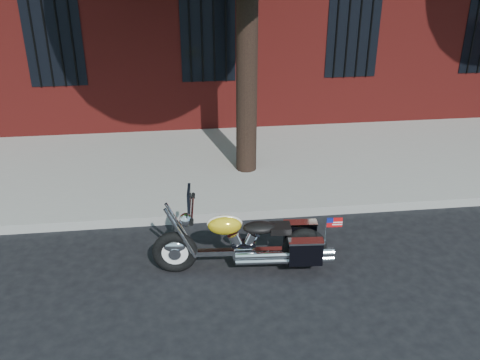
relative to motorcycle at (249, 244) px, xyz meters
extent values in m
plane|color=black|center=(-0.16, 0.01, -0.41)|extent=(120.00, 120.00, 0.00)
cube|color=gray|center=(-0.16, 1.39, -0.33)|extent=(40.00, 0.16, 0.15)
cube|color=gray|center=(-0.16, 3.27, -0.33)|extent=(40.00, 3.60, 0.15)
cube|color=black|center=(-0.16, 5.12, 1.79)|extent=(1.10, 0.14, 2.00)
cylinder|color=black|center=(-0.16, 5.04, 1.79)|extent=(0.04, 0.04, 2.00)
cylinder|color=black|center=(0.34, 2.91, 2.09)|extent=(0.36, 0.36, 5.00)
torus|color=black|center=(-0.96, 0.07, -0.10)|extent=(0.60, 0.17, 0.59)
torus|color=black|center=(0.72, -0.05, -0.10)|extent=(0.60, 0.17, 0.59)
cylinder|color=white|center=(-0.96, 0.07, -0.10)|extent=(0.45, 0.08, 0.44)
cylinder|color=white|center=(0.72, -0.05, -0.10)|extent=(0.45, 0.08, 0.44)
ellipsoid|color=white|center=(-0.96, 0.07, -0.02)|extent=(0.32, 0.14, 0.17)
ellipsoid|color=yellow|center=(0.72, -0.05, 0.00)|extent=(0.32, 0.15, 0.17)
cube|color=white|center=(-0.12, 0.01, -0.12)|extent=(1.33, 0.18, 0.07)
cylinder|color=white|center=(-0.08, 0.01, -0.14)|extent=(0.29, 0.18, 0.28)
cylinder|color=white|center=(0.35, -0.18, -0.13)|extent=(1.11, 0.16, 0.08)
ellipsoid|color=yellow|center=(-0.31, 0.03, 0.29)|extent=(0.45, 0.28, 0.25)
ellipsoid|color=black|center=(0.13, 0.00, 0.23)|extent=(0.45, 0.28, 0.14)
cube|color=black|center=(0.71, 0.19, -0.01)|extent=(0.43, 0.17, 0.34)
cube|color=black|center=(0.68, -0.27, -0.01)|extent=(0.43, 0.17, 0.34)
cylinder|color=white|center=(-0.71, 0.06, 0.53)|extent=(0.08, 0.69, 0.03)
sphere|color=white|center=(-0.80, 0.06, 0.37)|extent=(0.19, 0.19, 0.18)
cube|color=black|center=(-0.75, 0.06, 0.68)|extent=(0.06, 0.36, 0.25)
cube|color=red|center=(1.00, -0.33, 0.44)|extent=(0.20, 0.03, 0.12)
camera|label=1|loc=(-0.83, -5.81, 3.72)|focal=40.00mm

